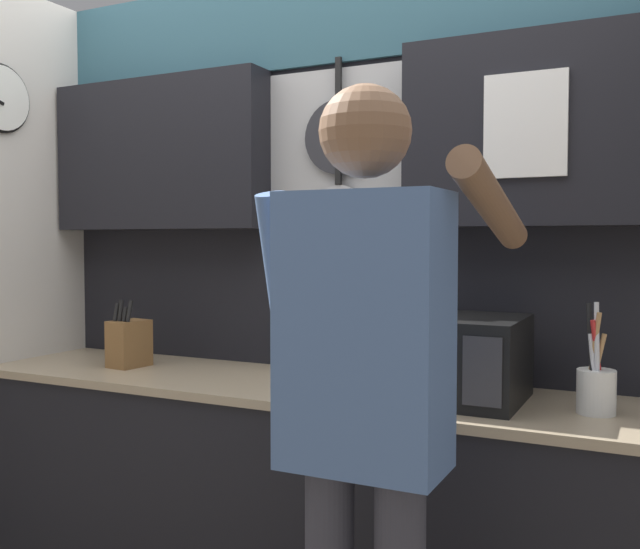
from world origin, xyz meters
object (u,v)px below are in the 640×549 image
knife_block (129,343)px  person (366,387)px  microwave (441,357)px  utensil_crock (596,386)px

knife_block → person: person is taller
person → microwave: bearing=90.7°
knife_block → utensil_crock: (1.73, 0.00, -0.02)m
knife_block → person: bearing=-26.4°
microwave → person: size_ratio=0.29×
microwave → knife_block: size_ratio=1.89×
person → utensil_crock: bearing=54.5°
knife_block → person: size_ratio=0.15×
utensil_crock → person: (-0.45, -0.63, 0.08)m
knife_block → utensil_crock: utensil_crock is taller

